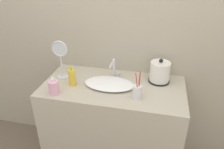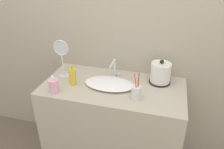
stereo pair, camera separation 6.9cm
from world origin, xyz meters
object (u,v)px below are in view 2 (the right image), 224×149
object	(u,v)px
electric_kettle	(160,74)
toothbrush_cup	(136,92)
faucet	(115,68)
lotion_bottle	(73,77)
shampoo_bottle	(54,86)
vanity_mirror	(62,56)

from	to	relation	value
electric_kettle	toothbrush_cup	world-z (taller)	toothbrush_cup
faucet	electric_kettle	bearing A→B (deg)	3.19
faucet	lotion_bottle	bearing A→B (deg)	-146.96
faucet	shampoo_bottle	size ratio (longest dim) A/B	1.08
lotion_bottle	shampoo_bottle	bearing A→B (deg)	-120.27
electric_kettle	shampoo_bottle	world-z (taller)	electric_kettle
faucet	vanity_mirror	world-z (taller)	vanity_mirror
toothbrush_cup	lotion_bottle	bearing A→B (deg)	172.34
faucet	lotion_bottle	xyz separation A→B (m)	(-0.29, -0.19, -0.02)
toothbrush_cup	shampoo_bottle	world-z (taller)	toothbrush_cup
faucet	shampoo_bottle	xyz separation A→B (m)	(-0.38, -0.34, -0.04)
electric_kettle	lotion_bottle	size ratio (longest dim) A/B	1.20
electric_kettle	lotion_bottle	world-z (taller)	electric_kettle
vanity_mirror	electric_kettle	bearing A→B (deg)	7.69
faucet	vanity_mirror	bearing A→B (deg)	-168.43
toothbrush_cup	lotion_bottle	xyz separation A→B (m)	(-0.53, 0.07, 0.01)
shampoo_bottle	vanity_mirror	distance (m)	0.29
electric_kettle	vanity_mirror	xyz separation A→B (m)	(-0.80, -0.11, 0.11)
electric_kettle	faucet	bearing A→B (deg)	-176.81
lotion_bottle	vanity_mirror	xyz separation A→B (m)	(-0.13, 0.10, 0.12)
lotion_bottle	electric_kettle	bearing A→B (deg)	17.59
shampoo_bottle	faucet	bearing A→B (deg)	41.77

